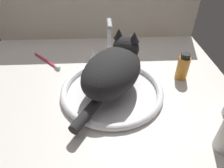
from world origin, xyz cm
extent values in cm
cube|color=silver|center=(0.00, 0.00, 1.50)|extent=(103.65, 83.30, 3.00)
cube|color=beige|center=(0.00, 42.85, 19.73)|extent=(103.65, 2.40, 39.45)
torus|color=white|center=(5.30, -3.88, 4.29)|extent=(37.31, 37.31, 2.59)
cylinder|color=white|center=(5.30, -3.88, 3.30)|extent=(33.43, 33.43, 0.60)
cylinder|color=silver|center=(5.30, 18.68, 4.03)|extent=(4.00, 4.00, 2.07)
cylinder|color=silver|center=(5.30, 18.68, 13.25)|extent=(2.00, 2.00, 16.37)
sphere|color=silver|center=(5.30, 18.68, 21.44)|extent=(2.20, 2.20, 2.20)
cylinder|color=silver|center=(5.30, 15.20, 21.44)|extent=(2.00, 6.97, 2.00)
sphere|color=silver|center=(5.30, 11.71, 21.44)|extent=(2.10, 2.10, 2.10)
cylinder|color=silver|center=(-2.34, 18.68, 3.80)|extent=(3.20, 3.20, 1.60)
cone|color=silver|center=(-2.34, 18.68, 6.67)|extent=(2.88, 2.88, 4.14)
cylinder|color=silver|center=(12.93, 18.68, 3.80)|extent=(3.20, 3.20, 1.60)
cone|color=silver|center=(12.93, 18.68, 6.67)|extent=(2.88, 2.88, 4.14)
ellipsoid|color=black|center=(5.30, -3.88, 12.37)|extent=(29.21, 32.72, 13.56)
sphere|color=black|center=(10.86, 5.63, 15.80)|extent=(9.85, 9.85, 9.85)
cone|color=black|center=(8.31, 7.12, 21.10)|extent=(3.74, 3.74, 3.69)
cone|color=black|center=(13.41, 4.14, 21.10)|extent=(3.74, 3.74, 3.69)
ellipsoid|color=silver|center=(12.73, 8.82, 14.82)|extent=(5.06, 4.64, 3.15)
ellipsoid|color=silver|center=(10.16, 4.44, 11.69)|extent=(12.31, 11.58, 7.46)
cylinder|color=black|center=(-3.05, -18.14, 7.19)|extent=(9.72, 13.51, 3.20)
cylinder|color=#C67A23|center=(33.33, 3.98, 7.60)|extent=(4.61, 4.61, 9.19)
cylinder|color=black|center=(33.33, 3.98, 13.09)|extent=(3.46, 3.46, 1.80)
cylinder|color=#D83359|center=(-23.80, 19.53, 3.50)|extent=(12.43, 12.58, 1.00)
cube|color=white|center=(-17.03, 12.66, 4.10)|extent=(2.68, 2.69, 1.20)
camera|label=1|loc=(2.41, -59.61, 51.41)|focal=32.15mm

